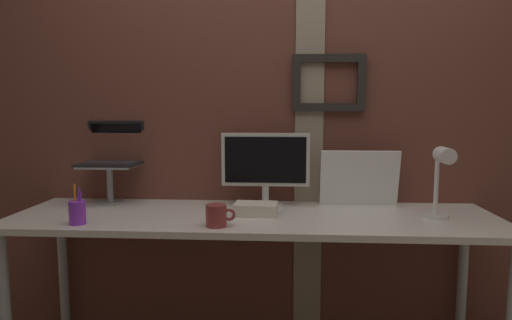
{
  "coord_description": "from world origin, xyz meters",
  "views": [
    {
      "loc": [
        -0.0,
        -2.06,
        1.25
      ],
      "look_at": [
        -0.15,
        0.14,
        1.0
      ],
      "focal_mm": 31.81,
      "sensor_mm": 36.0,
      "label": 1
    }
  ],
  "objects_px": {
    "pen_cup": "(78,212)",
    "coffee_mug": "(218,216)",
    "laptop": "(115,152)",
    "whiteboard_panel": "(360,178)",
    "monitor": "(266,164)",
    "desk_lamp": "(442,175)"
  },
  "relations": [
    {
      "from": "laptop",
      "to": "whiteboard_panel",
      "type": "height_order",
      "value": "laptop"
    },
    {
      "from": "whiteboard_panel",
      "to": "pen_cup",
      "type": "relative_size",
      "value": 2.26
    },
    {
      "from": "whiteboard_panel",
      "to": "laptop",
      "type": "bearing_deg",
      "value": 178.13
    },
    {
      "from": "whiteboard_panel",
      "to": "monitor",
      "type": "bearing_deg",
      "value": -176.34
    },
    {
      "from": "coffee_mug",
      "to": "desk_lamp",
      "type": "bearing_deg",
      "value": 9.77
    },
    {
      "from": "monitor",
      "to": "coffee_mug",
      "type": "height_order",
      "value": "monitor"
    },
    {
      "from": "monitor",
      "to": "whiteboard_panel",
      "type": "relative_size",
      "value": 1.13
    },
    {
      "from": "laptop",
      "to": "pen_cup",
      "type": "xyz_separation_m",
      "value": [
        0.02,
        -0.5,
        -0.22
      ]
    },
    {
      "from": "whiteboard_panel",
      "to": "coffee_mug",
      "type": "height_order",
      "value": "whiteboard_panel"
    },
    {
      "from": "desk_lamp",
      "to": "pen_cup",
      "type": "xyz_separation_m",
      "value": [
        -1.6,
        -0.17,
        -0.15
      ]
    },
    {
      "from": "desk_lamp",
      "to": "whiteboard_panel",
      "type": "bearing_deg",
      "value": 137.31
    },
    {
      "from": "monitor",
      "to": "desk_lamp",
      "type": "relative_size",
      "value": 1.35
    },
    {
      "from": "laptop",
      "to": "desk_lamp",
      "type": "xyz_separation_m",
      "value": [
        1.62,
        -0.33,
        -0.06
      ]
    },
    {
      "from": "pen_cup",
      "to": "coffee_mug",
      "type": "relative_size",
      "value": 1.39
    },
    {
      "from": "whiteboard_panel",
      "to": "coffee_mug",
      "type": "bearing_deg",
      "value": -145.76
    },
    {
      "from": "desk_lamp",
      "to": "pen_cup",
      "type": "relative_size",
      "value": 1.89
    },
    {
      "from": "laptop",
      "to": "pen_cup",
      "type": "height_order",
      "value": "laptop"
    },
    {
      "from": "coffee_mug",
      "to": "whiteboard_panel",
      "type": "bearing_deg",
      "value": 34.24
    },
    {
      "from": "laptop",
      "to": "coffee_mug",
      "type": "height_order",
      "value": "laptop"
    },
    {
      "from": "laptop",
      "to": "coffee_mug",
      "type": "xyz_separation_m",
      "value": [
        0.63,
        -0.5,
        -0.22
      ]
    },
    {
      "from": "monitor",
      "to": "pen_cup",
      "type": "distance_m",
      "value": 0.92
    },
    {
      "from": "laptop",
      "to": "monitor",
      "type": "bearing_deg",
      "value": -5.1
    }
  ]
}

